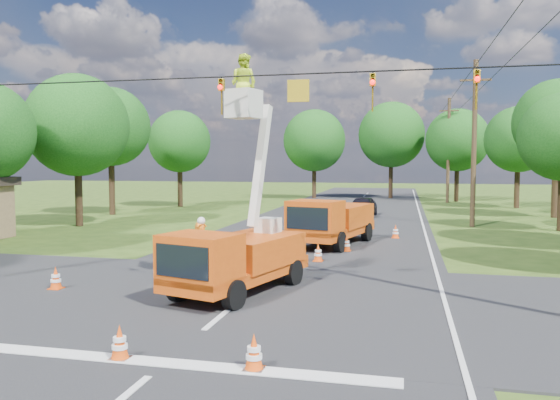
% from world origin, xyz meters
% --- Properties ---
extents(ground, '(140.00, 140.00, 0.00)m').
position_xyz_m(ground, '(0.00, 20.00, 0.00)').
color(ground, '#2B4514').
rests_on(ground, ground).
extents(road_main, '(12.00, 100.00, 0.06)m').
position_xyz_m(road_main, '(0.00, 20.00, 0.00)').
color(road_main, black).
rests_on(road_main, ground).
extents(road_cross, '(56.00, 10.00, 0.07)m').
position_xyz_m(road_cross, '(0.00, 2.00, 0.00)').
color(road_cross, black).
rests_on(road_cross, ground).
extents(stop_bar, '(9.00, 0.45, 0.02)m').
position_xyz_m(stop_bar, '(0.00, -3.20, 0.00)').
color(stop_bar, silver).
rests_on(stop_bar, ground).
extents(edge_line, '(0.12, 90.00, 0.02)m').
position_xyz_m(edge_line, '(5.60, 20.00, 0.00)').
color(edge_line, silver).
rests_on(edge_line, ground).
extents(bucket_truck, '(3.36, 5.66, 7.10)m').
position_xyz_m(bucket_truck, '(-0.35, 2.58, 1.56)').
color(bucket_truck, '#D44F0E').
rests_on(bucket_truck, ground).
extents(second_truck, '(3.57, 6.32, 2.24)m').
position_xyz_m(second_truck, '(1.14, 12.48, 1.16)').
color(second_truck, '#D44F0E').
rests_on(second_truck, ground).
extents(ground_worker, '(0.89, 0.80, 2.04)m').
position_xyz_m(ground_worker, '(-1.79, 3.41, 1.02)').
color(ground_worker, orange).
rests_on(ground_worker, ground).
extents(distant_car, '(2.10, 4.41, 1.46)m').
position_xyz_m(distant_car, '(1.54, 26.49, 0.73)').
color(distant_car, black).
rests_on(distant_car, ground).
extents(traffic_cone_0, '(0.38, 0.38, 0.71)m').
position_xyz_m(traffic_cone_0, '(-0.97, -3.18, 0.36)').
color(traffic_cone_0, '#EC490C').
rests_on(traffic_cone_0, ground).
extents(traffic_cone_1, '(0.38, 0.38, 0.71)m').
position_xyz_m(traffic_cone_1, '(1.76, -3.13, 0.36)').
color(traffic_cone_1, '#EC490C').
rests_on(traffic_cone_1, ground).
extents(traffic_cone_2, '(0.38, 0.38, 0.71)m').
position_xyz_m(traffic_cone_2, '(1.19, 8.25, 0.36)').
color(traffic_cone_2, '#EC490C').
rests_on(traffic_cone_2, ground).
extents(traffic_cone_3, '(0.38, 0.38, 0.71)m').
position_xyz_m(traffic_cone_3, '(2.02, 10.95, 0.36)').
color(traffic_cone_3, '#EC490C').
rests_on(traffic_cone_3, ground).
extents(traffic_cone_4, '(0.38, 0.38, 0.71)m').
position_xyz_m(traffic_cone_4, '(-5.92, 1.81, 0.36)').
color(traffic_cone_4, '#EC490C').
rests_on(traffic_cone_4, ground).
extents(traffic_cone_7, '(0.38, 0.38, 0.71)m').
position_xyz_m(traffic_cone_7, '(4.04, 15.59, 0.36)').
color(traffic_cone_7, '#EC490C').
rests_on(traffic_cone_7, ground).
extents(traffic_cone_8, '(0.38, 0.38, 0.71)m').
position_xyz_m(traffic_cone_8, '(-3.41, 5.66, 0.36)').
color(traffic_cone_8, '#EC490C').
rests_on(traffic_cone_8, ground).
extents(pole_right_mid, '(1.80, 0.30, 10.00)m').
position_xyz_m(pole_right_mid, '(8.50, 22.00, 5.11)').
color(pole_right_mid, '#4C3823').
rests_on(pole_right_mid, ground).
extents(pole_right_far, '(1.80, 0.30, 10.00)m').
position_xyz_m(pole_right_far, '(8.50, 42.00, 5.11)').
color(pole_right_far, '#4C3823').
rests_on(pole_right_far, ground).
extents(signal_span, '(18.00, 0.29, 1.07)m').
position_xyz_m(signal_span, '(2.23, 1.99, 5.88)').
color(signal_span, black).
rests_on(signal_span, ground).
extents(tree_left_d, '(6.20, 6.20, 9.24)m').
position_xyz_m(tree_left_d, '(-15.00, 17.00, 6.12)').
color(tree_left_d, '#382616').
rests_on(tree_left_d, ground).
extents(tree_left_e, '(5.80, 5.80, 9.41)m').
position_xyz_m(tree_left_e, '(-16.80, 24.00, 6.49)').
color(tree_left_e, '#382616').
rests_on(tree_left_e, ground).
extents(tree_left_f, '(5.40, 5.40, 8.40)m').
position_xyz_m(tree_left_f, '(-14.80, 32.00, 5.69)').
color(tree_left_f, '#382616').
rests_on(tree_left_f, ground).
extents(tree_right_d, '(6.00, 6.00, 9.70)m').
position_xyz_m(tree_right_d, '(14.80, 29.00, 6.68)').
color(tree_right_d, '#382616').
rests_on(tree_right_d, ground).
extents(tree_right_e, '(5.60, 5.60, 8.63)m').
position_xyz_m(tree_right_e, '(13.80, 37.00, 5.81)').
color(tree_right_e, '#382616').
rests_on(tree_right_e, ground).
extents(tree_far_a, '(6.60, 6.60, 9.50)m').
position_xyz_m(tree_far_a, '(-5.00, 45.00, 6.19)').
color(tree_far_a, '#382616').
rests_on(tree_far_a, ground).
extents(tree_far_b, '(7.00, 7.00, 10.32)m').
position_xyz_m(tree_far_b, '(3.00, 47.00, 6.81)').
color(tree_far_b, '#382616').
rests_on(tree_far_b, ground).
extents(tree_far_c, '(6.20, 6.20, 9.18)m').
position_xyz_m(tree_far_c, '(9.50, 44.00, 6.06)').
color(tree_far_c, '#382616').
rests_on(tree_far_c, ground).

